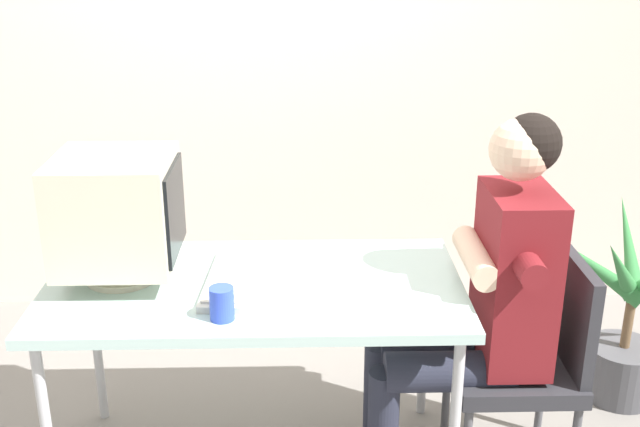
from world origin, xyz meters
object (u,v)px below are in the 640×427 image
at_px(office_chair, 531,355).
at_px(crt_monitor, 117,212).
at_px(keyboard, 230,278).
at_px(potted_plant, 628,328).
at_px(desk, 254,296).
at_px(desk_mug, 222,303).
at_px(person_seated, 482,292).

bearing_deg(office_chair, crt_monitor, 177.08).
bearing_deg(keyboard, potted_plant, 14.22).
bearing_deg(crt_monitor, office_chair, -2.92).
relative_size(desk, potted_plant, 1.69).
height_order(keyboard, potted_plant, potted_plant).
bearing_deg(crt_monitor, keyboard, -6.32).
height_order(crt_monitor, desk_mug, crt_monitor).
distance_m(office_chair, potted_plant, 0.71).
bearing_deg(desk_mug, crt_monitor, 141.19).
xyz_separation_m(crt_monitor, person_seated, (1.23, -0.07, -0.28)).
xyz_separation_m(desk, office_chair, (0.97, -0.03, -0.23)).
bearing_deg(keyboard, desk_mug, -90.80).
distance_m(keyboard, desk_mug, 0.26).
bearing_deg(crt_monitor, desk, -5.71).
bearing_deg(person_seated, potted_plant, 30.69).
height_order(office_chair, person_seated, person_seated).
distance_m(office_chair, person_seated, 0.31).
distance_m(crt_monitor, keyboard, 0.44).
bearing_deg(potted_plant, keyboard, -165.78).
distance_m(desk, keyboard, 0.10).
distance_m(keyboard, office_chair, 1.09).
distance_m(keyboard, person_seated, 0.86).
distance_m(crt_monitor, potted_plant, 2.10).
relative_size(desk, crt_monitor, 3.26).
relative_size(crt_monitor, person_seated, 0.33).
relative_size(desk, person_seated, 1.06).
bearing_deg(crt_monitor, desk_mug, -38.81).
height_order(desk, desk_mug, desk_mug).
height_order(desk, person_seated, person_seated).
bearing_deg(desk, person_seated, -2.01).
relative_size(keyboard, person_seated, 0.35).
distance_m(crt_monitor, office_chair, 1.52).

